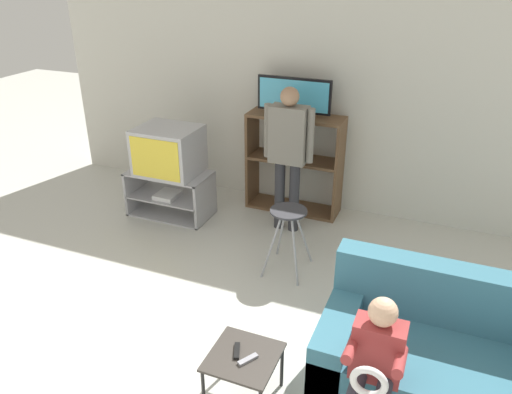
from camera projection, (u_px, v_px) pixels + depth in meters
name	position (u px, v px, depth m)	size (l,w,h in m)	color
wall_back	(309.00, 97.00, 5.59)	(6.40, 0.06, 2.60)	beige
tv_stand	(170.00, 194.00, 5.73)	(0.94, 0.50, 0.52)	#A8A8AD
television_main	(169.00, 151.00, 5.51)	(0.67, 0.57, 0.52)	#B2B2B7
media_shelf	(294.00, 163.00, 5.72)	(1.08, 0.37, 1.15)	brown
television_flat	(294.00, 98.00, 5.38)	(0.83, 0.20, 0.42)	black
folding_stool	(288.00, 222.00, 4.59)	(0.38, 0.46, 0.64)	#99999E
snack_table	(244.00, 361.00, 3.27)	(0.45, 0.45, 0.38)	#38332D
remote_control_black	(237.00, 351.00, 3.27)	(0.04, 0.14, 0.02)	black
remote_control_white	(248.00, 360.00, 3.20)	(0.04, 0.14, 0.02)	gray
couch	(438.00, 363.00, 3.29)	(1.55, 0.86, 0.88)	teal
person_standing_adult	(288.00, 147.00, 5.12)	(0.53, 0.20, 1.58)	#2D2D33
person_seated_child	(374.00, 365.00, 2.87)	(0.33, 0.43, 1.01)	#2D2D38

